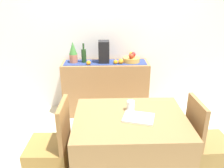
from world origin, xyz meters
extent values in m
cube|color=beige|center=(0.00, 0.00, -0.01)|extent=(6.40, 6.40, 0.02)
cube|color=silver|center=(0.00, 1.18, 1.35)|extent=(6.40, 0.06, 2.70)
cube|color=#9B6E43|center=(-0.09, 0.92, 0.42)|extent=(1.32, 0.42, 0.85)
cube|color=navy|center=(-0.09, 0.92, 0.85)|extent=(1.24, 0.32, 0.01)
cylinder|color=gold|center=(0.30, 0.92, 0.89)|extent=(0.26, 0.26, 0.07)
sphere|color=red|center=(0.33, 0.93, 0.96)|extent=(0.08, 0.08, 0.08)
sphere|color=gold|center=(0.31, 1.01, 0.95)|extent=(0.07, 0.07, 0.07)
sphere|color=#B2361A|center=(0.29, 0.85, 0.96)|extent=(0.08, 0.08, 0.08)
cylinder|color=#1F401C|center=(-0.42, 0.92, 0.95)|extent=(0.07, 0.07, 0.21)
cylinder|color=#1F401C|center=(-0.42, 0.92, 1.10)|extent=(0.03, 0.03, 0.09)
cube|color=black|center=(-0.11, 0.92, 1.01)|extent=(0.16, 0.18, 0.33)
cylinder|color=#B76951|center=(-0.57, 0.92, 0.91)|extent=(0.12, 0.12, 0.13)
cone|color=#3D7A35|center=(-0.57, 0.92, 1.07)|extent=(0.12, 0.12, 0.19)
sphere|color=orange|center=(-0.34, 0.80, 0.88)|extent=(0.07, 0.07, 0.07)
sphere|color=orange|center=(0.14, 0.83, 0.89)|extent=(0.08, 0.08, 0.08)
sphere|color=orange|center=(0.06, 0.83, 0.88)|extent=(0.07, 0.07, 0.07)
cube|color=olive|center=(0.13, -0.55, 0.37)|extent=(1.07, 0.83, 0.74)
cube|color=white|center=(0.21, -0.58, 0.75)|extent=(0.33, 0.28, 0.02)
cylinder|color=silver|center=(0.15, -0.42, 0.79)|extent=(0.08, 0.08, 0.11)
cube|color=olive|center=(-0.68, -0.55, 0.23)|extent=(0.41, 0.41, 0.45)
cube|color=olive|center=(-0.50, -0.55, 0.68)|extent=(0.05, 0.40, 0.45)
cube|color=olive|center=(0.95, -0.55, 0.23)|extent=(0.41, 0.41, 0.45)
cube|color=olive|center=(0.77, -0.55, 0.68)|extent=(0.05, 0.40, 0.45)
camera|label=1|loc=(-0.10, -2.42, 1.84)|focal=36.45mm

